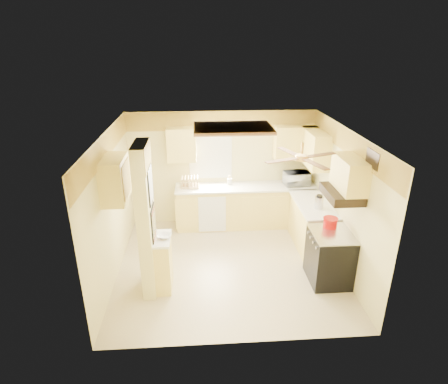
{
  "coord_description": "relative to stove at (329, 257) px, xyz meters",
  "views": [
    {
      "loc": [
        -0.5,
        -5.85,
        3.91
      ],
      "look_at": [
        -0.06,
        0.35,
        1.33
      ],
      "focal_mm": 30.0,
      "sensor_mm": 36.0,
      "label": 1
    }
  ],
  "objects": [
    {
      "name": "upper_cab_back_right",
      "position": [
        -0.12,
        2.27,
        1.39
      ],
      "size": [
        0.9,
        0.35,
        0.7
      ],
      "primitive_type": "cube",
      "color": "#FFE16E",
      "rests_on": "wall_back"
    },
    {
      "name": "vent_grate",
      "position": [
        0.31,
        -0.35,
        1.84
      ],
      "size": [
        0.02,
        0.4,
        0.25
      ],
      "primitive_type": "cube",
      "color": "black",
      "rests_on": "wall_right"
    },
    {
      "name": "dutch_oven",
      "position": [
        0.03,
        0.22,
        0.54
      ],
      "size": [
        0.25,
        0.25,
        0.17
      ],
      "color": "#AB0805",
      "rests_on": "stove"
    },
    {
      "name": "partition_column",
      "position": [
        -3.02,
        0.0,
        0.79
      ],
      "size": [
        0.2,
        0.7,
        2.5
      ],
      "primitive_type": "cube",
      "color": "#E4D68B",
      "rests_on": "floor"
    },
    {
      "name": "upper_cab_right",
      "position": [
        0.16,
        1.8,
        1.39
      ],
      "size": [
        0.35,
        1.0,
        0.7
      ],
      "primitive_type": "cube",
      "color": "#FFE16E",
      "rests_on": "wall_right"
    },
    {
      "name": "ledge_top",
      "position": [
        -2.8,
        0.0,
        0.46
      ],
      "size": [
        0.28,
        0.58,
        0.04
      ],
      "primitive_type": "cube",
      "color": "silver",
      "rests_on": "partition_ledge"
    },
    {
      "name": "lower_cabinets_back",
      "position": [
        -1.17,
        2.15,
        -0.01
      ],
      "size": [
        3.0,
        0.6,
        0.9
      ],
      "primitive_type": "cube",
      "color": "#FFE16E",
      "rests_on": "floor"
    },
    {
      "name": "dishwasher_panel",
      "position": [
        -1.92,
        1.84,
        -0.03
      ],
      "size": [
        0.58,
        0.02,
        0.8
      ],
      "primitive_type": "cube",
      "color": "white",
      "rests_on": "lower_cabinets_back"
    },
    {
      "name": "wall_left",
      "position": [
        -3.67,
        0.55,
        0.79
      ],
      "size": [
        0.0,
        3.8,
        3.8
      ],
      "primitive_type": "plane",
      "rotation": [
        1.57,
        0.0,
        1.57
      ],
      "color": "#E4D68B",
      "rests_on": "floor"
    },
    {
      "name": "upper_cab_over_stove",
      "position": [
        0.16,
        0.0,
        1.49
      ],
      "size": [
        0.35,
        0.76,
        0.52
      ],
      "primitive_type": "cube",
      "color": "#FFE16E",
      "rests_on": "wall_right"
    },
    {
      "name": "wall_back",
      "position": [
        -1.67,
        2.45,
        0.79
      ],
      "size": [
        4.0,
        0.0,
        4.0
      ],
      "primitive_type": "plane",
      "rotation": [
        1.57,
        0.0,
        0.0
      ],
      "color": "#E4D68B",
      "rests_on": "floor"
    },
    {
      "name": "kettle",
      "position": [
        0.05,
        0.93,
        0.6
      ],
      "size": [
        0.17,
        0.17,
        0.26
      ],
      "color": "silver",
      "rests_on": "countertop_right"
    },
    {
      "name": "utensil_crock",
      "position": [
        -1.52,
        2.27,
        0.55
      ],
      "size": [
        0.1,
        0.1,
        0.2
      ],
      "color": "white",
      "rests_on": "countertop_back"
    },
    {
      "name": "microwave",
      "position": [
        -0.07,
        2.14,
        0.63
      ],
      "size": [
        0.56,
        0.41,
        0.29
      ],
      "primitive_type": "imported",
      "rotation": [
        0.0,
        0.0,
        3.25
      ],
      "color": "white",
      "rests_on": "countertop_back"
    },
    {
      "name": "floor",
      "position": [
        -1.67,
        0.55,
        -0.46
      ],
      "size": [
        4.0,
        4.0,
        0.0
      ],
      "primitive_type": "plane",
      "color": "tan",
      "rests_on": "ground"
    },
    {
      "name": "poster_menu",
      "position": [
        -2.91,
        0.0,
        1.39
      ],
      "size": [
        0.02,
        0.42,
        0.57
      ],
      "color": "black",
      "rests_on": "partition_column"
    },
    {
      "name": "poster_nashville",
      "position": [
        -2.91,
        0.0,
        0.74
      ],
      "size": [
        0.02,
        0.42,
        0.57
      ],
      "color": "black",
      "rests_on": "partition_column"
    },
    {
      "name": "wall_right",
      "position": [
        0.33,
        0.55,
        0.79
      ],
      "size": [
        0.0,
        3.8,
        3.8
      ],
      "primitive_type": "plane",
      "rotation": [
        1.57,
        0.0,
        -1.57
      ],
      "color": "#E4D68B",
      "rests_on": "floor"
    },
    {
      "name": "wall_front",
      "position": [
        -1.67,
        -1.35,
        0.79
      ],
      "size": [
        4.0,
        0.0,
        4.0
      ],
      "primitive_type": "plane",
      "rotation": [
        -1.57,
        0.0,
        0.0
      ],
      "color": "#E4D68B",
      "rests_on": "floor"
    },
    {
      "name": "countertop_back",
      "position": [
        -1.17,
        2.14,
        0.46
      ],
      "size": [
        3.04,
        0.64,
        0.04
      ],
      "primitive_type": "cube",
      "color": "silver",
      "rests_on": "lower_cabinets_back"
    },
    {
      "name": "window",
      "position": [
        -1.92,
        2.44,
        1.09
      ],
      "size": [
        0.92,
        0.02,
        1.02
      ],
      "color": "white",
      "rests_on": "wall_back"
    },
    {
      "name": "bowl",
      "position": [
        -2.75,
        0.0,
        0.51
      ],
      "size": [
        0.26,
        0.26,
        0.05
      ],
      "primitive_type": "imported",
      "rotation": [
        0.0,
        0.0,
        -0.22
      ],
      "color": "white",
      "rests_on": "ledge_top"
    },
    {
      "name": "lower_cabinets_right",
      "position": [
        0.03,
        1.15,
        -0.01
      ],
      "size": [
        0.6,
        1.4,
        0.9
      ],
      "primitive_type": "cube",
      "color": "#FFE16E",
      "rests_on": "floor"
    },
    {
      "name": "stove",
      "position": [
        0.0,
        0.0,
        0.0
      ],
      "size": [
        0.68,
        0.77,
        0.92
      ],
      "color": "black",
      "rests_on": "floor"
    },
    {
      "name": "dish_rack",
      "position": [
        -2.37,
        2.17,
        0.56
      ],
      "size": [
        0.39,
        0.29,
        0.22
      ],
      "color": "#DDB67F",
      "rests_on": "countertop_back"
    },
    {
      "name": "countertop_right",
      "position": [
        0.02,
        1.15,
        0.46
      ],
      "size": [
        0.64,
        1.44,
        0.04
      ],
      "primitive_type": "cube",
      "color": "silver",
      "rests_on": "lower_cabinets_right"
    },
    {
      "name": "upper_cab_back_left",
      "position": [
        -2.52,
        2.27,
        1.39
      ],
      "size": [
        0.6,
        0.35,
        0.7
      ],
      "primitive_type": "cube",
      "color": "#FFE16E",
      "rests_on": "wall_back"
    },
    {
      "name": "upper_cab_left_wall",
      "position": [
        -3.49,
        0.3,
        1.39
      ],
      "size": [
        0.35,
        0.75,
        0.7
      ],
      "primitive_type": "cube",
      "color": "#FFE16E",
      "rests_on": "wall_left"
    },
    {
      "name": "ceiling_light_panel",
      "position": [
        -1.57,
        1.05,
        2.0
      ],
      "size": [
        1.35,
        0.95,
        0.06
      ],
      "color": "brown",
      "rests_on": "ceiling"
    },
    {
      "name": "wallpaper_border",
      "position": [
        -1.67,
        2.43,
        1.84
      ],
      "size": [
        4.0,
        0.02,
        0.4
      ],
      "primitive_type": "cube",
      "color": "yellow",
      "rests_on": "wall_back"
    },
    {
      "name": "partition_ledge",
      "position": [
        -2.8,
        0.0,
        -0.01
      ],
      "size": [
        0.25,
        0.55,
        0.9
      ],
      "primitive_type": "cube",
      "color": "#FFE16E",
      "rests_on": "floor"
    },
    {
      "name": "range_hood",
      "position": [
        0.07,
        0.0,
        1.16
      ],
      "size": [
        0.5,
        0.76,
        0.14
      ],
      "primitive_type": "cube",
      "color": "black",
      "rests_on": "upper_cab_over_stove"
    },
    {
      "name": "ceiling_fan",
      "position": [
        -0.67,
        -0.15,
        1.83
      ],
      "size": [
        1.15,
        1.15,
        0.26
      ],
      "color": "gold",
      "rests_on": "ceiling"
    },
    {
      "name": "ceiling",
      "position": [
        -1.67,
        0.55,
        2.04
      ],
      "size": [
        4.0,
        4.0,
        0.0
      ],
      "primitive_type": "plane",
      "rotation": [
        3.14,
        0.0,
        0.0
      ],
      "color": "white",
      "rests_on": "wall_back"
    }
  ]
}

